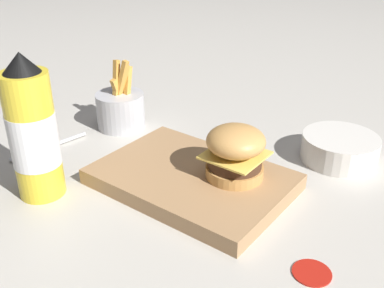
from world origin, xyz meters
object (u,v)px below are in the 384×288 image
Objects in this scene: burger at (235,152)px; side_bowl at (340,147)px; serving_board at (192,179)px; ketchup_bottle at (33,133)px; fries_basket at (121,109)px; spoon at (34,152)px.

burger is 0.68× the size of side_bowl.
serving_board is at bearing 27.75° from burger.
ketchup_bottle reaches higher than fries_basket.
spoon is (0.04, 0.18, -0.03)m from fries_basket.
ketchup_bottle is at bearing 38.58° from burger.
spoon is (0.29, 0.09, -0.01)m from serving_board.
fries_basket is 0.91× the size of spoon.
burger is 0.40× the size of ketchup_bottle.
serving_board is 2.25× the size of side_bowl.
burger is at bearing -141.42° from ketchup_bottle.
serving_board is 1.93× the size of spoon.
spoon is at bearing 35.07° from side_bowl.
spoon is (0.35, 0.12, -0.06)m from burger.
burger is 0.32m from fries_basket.
spoon is at bearing 77.32° from fries_basket.
ketchup_bottle reaches higher than side_bowl.
serving_board is at bearing -138.35° from ketchup_bottle.
fries_basket is (0.08, -0.25, -0.06)m from ketchup_bottle.
serving_board reaches higher than spoon.
ketchup_bottle is at bearing 41.65° from serving_board.
burger is 0.22m from side_bowl.
serving_board is 3.31× the size of burger.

